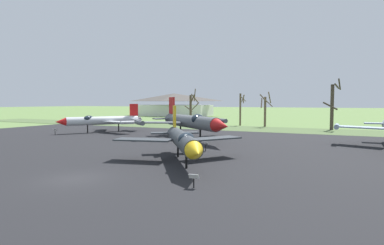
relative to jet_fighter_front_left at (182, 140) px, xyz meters
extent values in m
plane|color=#607F42|center=(-3.73, -7.98, -1.95)|extent=(600.00, 600.00, 0.00)
cube|color=black|center=(-3.73, 6.27, -1.93)|extent=(86.90, 47.50, 0.05)
cube|color=#4E6439|center=(-3.73, 36.02, -1.92)|extent=(146.90, 12.00, 0.06)
cylinder|color=#33383D|center=(-0.17, 0.23, -0.04)|extent=(7.80, 10.19, 1.33)
cone|color=yellow|center=(3.68, -5.16, -0.04)|extent=(1.98, 2.09, 1.23)
cylinder|color=black|center=(-3.68, 5.16, -0.04)|extent=(1.19, 1.14, 0.93)
ellipsoid|color=#19232D|center=(1.25, -1.76, 0.33)|extent=(1.01, 1.90, 0.95)
cube|color=#33383D|center=(-3.56, -0.32, -0.14)|extent=(5.14, 2.96, 0.12)
cube|color=#33383D|center=(1.46, 3.26, -0.14)|extent=(4.18, 5.07, 0.12)
cube|color=yellow|center=(-3.24, 4.55, 1.67)|extent=(0.93, 1.22, 2.09)
cube|color=#33383D|center=(-4.21, 3.68, 0.06)|extent=(2.39, 2.20, 0.12)
cube|color=#33383D|center=(-2.11, 5.18, 0.06)|extent=(2.39, 2.20, 0.12)
cylinder|color=black|center=(1.31, -1.84, -1.33)|extent=(0.18, 0.18, 1.25)
cylinder|color=black|center=(-1.64, 2.30, -1.33)|extent=(0.18, 0.18, 1.25)
cylinder|color=black|center=(4.22, -6.62, -1.66)|extent=(0.08, 0.08, 0.59)
cube|color=white|center=(4.22, -6.62, -1.22)|extent=(0.63, 0.35, 0.30)
cube|color=#8EA3B2|center=(13.36, 18.47, 0.18)|extent=(5.50, 3.69, 0.15)
cylinder|color=#8EA3B2|center=(10.83, 18.88, 0.18)|extent=(0.61, 2.52, 0.59)
cube|color=#8EA3B2|center=(15.07, 23.15, 0.42)|extent=(2.51, 1.49, 0.15)
cylinder|color=silver|center=(-24.55, 18.70, 0.01)|extent=(7.29, 10.92, 1.37)
cone|color=red|center=(-28.00, 12.93, 0.01)|extent=(1.88, 1.99, 1.26)
cylinder|color=black|center=(-21.35, 24.04, 0.01)|extent=(1.21, 1.14, 0.96)
ellipsoid|color=#19232D|center=(-25.79, 16.63, 0.39)|extent=(1.08, 2.03, 1.02)
cube|color=silver|center=(-26.52, 21.53, -0.09)|extent=(4.38, 5.09, 0.13)
cube|color=silver|center=(-21.12, 18.31, -0.09)|extent=(5.11, 2.48, 0.13)
cylinder|color=silver|center=(-28.35, 23.26, -0.09)|extent=(1.57, 2.15, 0.51)
cylinder|color=silver|center=(-18.74, 17.51, -0.09)|extent=(1.57, 2.15, 0.51)
cube|color=red|center=(-21.77, 23.35, 1.73)|extent=(0.92, 1.38, 2.06)
cube|color=silver|center=(-22.93, 23.92, 0.12)|extent=(2.40, 2.14, 0.13)
cube|color=silver|center=(-20.72, 22.60, 0.12)|extent=(2.40, 2.14, 0.13)
cylinder|color=black|center=(-25.89, 16.45, -1.31)|extent=(0.18, 0.18, 1.28)
cylinder|color=black|center=(-23.21, 20.95, -1.31)|extent=(0.18, 0.18, 1.28)
cylinder|color=black|center=(-28.37, 12.17, -1.62)|extent=(0.08, 0.08, 0.66)
cube|color=white|center=(-28.37, 12.17, -1.16)|extent=(0.61, 0.38, 0.27)
cylinder|color=#565B60|center=(-7.05, 15.61, 0.46)|extent=(12.34, 10.59, 1.69)
cone|color=red|center=(-0.39, 10.13, 0.46)|extent=(3.02, 2.88, 1.55)
cylinder|color=black|center=(-12.94, 20.47, 0.46)|extent=(1.47, 1.50, 1.18)
ellipsoid|color=#19232D|center=(-5.17, 14.06, 0.92)|extent=(1.31, 2.47, 1.23)
cube|color=#565B60|center=(-10.56, 13.95, 0.33)|extent=(5.81, 4.17, 0.16)
cube|color=#565B60|center=(-6.09, 19.37, 0.33)|extent=(3.32, 5.69, 0.16)
cylinder|color=#565B60|center=(-12.80, 12.34, 0.33)|extent=(2.48, 2.20, 0.63)
cylinder|color=#565B60|center=(-4.94, 21.88, 0.33)|extent=(2.48, 2.20, 0.63)
cube|color=red|center=(-12.17, 19.83, 2.56)|extent=(1.60, 1.37, 2.51)
cube|color=#565B60|center=(-13.10, 18.51, 0.59)|extent=(2.83, 2.96, 0.16)
cube|color=#565B60|center=(-11.05, 20.99, 0.59)|extent=(2.83, 2.96, 0.16)
cylinder|color=black|center=(-4.57, 13.57, -1.17)|extent=(0.22, 0.22, 1.57)
cylinder|color=black|center=(-9.53, 17.65, -1.17)|extent=(0.22, 0.22, 1.57)
cylinder|color=black|center=(-0.85, 6.73, -1.58)|extent=(0.08, 0.08, 0.74)
cube|color=white|center=(-0.85, 6.73, -1.07)|extent=(0.59, 0.35, 0.28)
cylinder|color=brown|center=(-20.10, 42.40, 1.35)|extent=(0.52, 0.52, 6.60)
cylinder|color=brown|center=(-18.99, 42.18, 3.92)|extent=(0.70, 2.41, 1.92)
cylinder|color=brown|center=(-19.85, 42.94, 3.84)|extent=(1.39, 0.84, 1.96)
cylinder|color=brown|center=(-20.16, 41.47, 1.63)|extent=(2.00, 0.34, 1.36)
cylinder|color=brown|center=(-19.44, 43.57, 2.16)|extent=(2.50, 1.53, 1.79)
cylinder|color=brown|center=(-19.31, 42.92, 4.65)|extent=(1.29, 1.83, 2.81)
cylinder|color=brown|center=(-9.04, 44.04, 1.47)|extent=(0.40, 0.40, 6.85)
cylinder|color=brown|center=(-8.39, 44.24, 3.71)|extent=(0.61, 1.49, 1.81)
cylinder|color=brown|center=(-8.24, 43.80, 3.68)|extent=(0.64, 1.69, 0.97)
cylinder|color=brown|center=(-8.58, 44.47, 3.86)|extent=(1.09, 1.16, 1.63)
cylinder|color=brown|center=(-3.28, 42.29, 1.09)|extent=(0.46, 0.46, 6.08)
cylinder|color=brown|center=(-2.41, 42.26, 3.98)|extent=(0.27, 1.92, 2.32)
cylinder|color=brown|center=(-3.99, 42.17, 2.87)|extent=(0.50, 1.63, 1.99)
cylinder|color=brown|center=(-2.60, 41.51, 3.05)|extent=(1.76, 1.57, 1.89)
cylinder|color=brown|center=(-3.50, 41.58, 3.87)|extent=(1.65, 0.70, 1.61)
cylinder|color=#42382D|center=(9.24, 40.14, 2.13)|extent=(0.61, 0.61, 8.17)
cylinder|color=#42382D|center=(9.00, 38.96, 2.39)|extent=(2.55, 0.79, 1.51)
cylinder|color=#42382D|center=(9.94, 39.87, 5.88)|extent=(0.84, 1.60, 0.98)
cylinder|color=#42382D|center=(10.36, 40.04, 6.21)|extent=(0.47, 2.43, 1.95)
cube|color=silver|center=(-45.75, 80.84, 0.03)|extent=(26.71, 15.83, 3.98)
pyramid|color=#4C4742|center=(-45.75, 80.84, 4.82)|extent=(28.04, 16.62, 2.79)
camera|label=1|loc=(12.30, -23.44, 3.06)|focal=30.60mm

